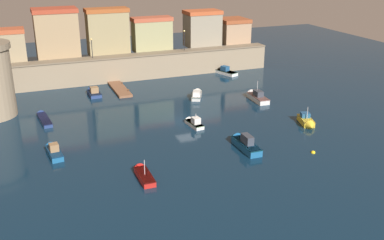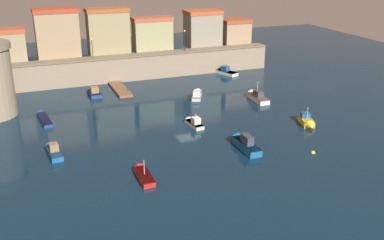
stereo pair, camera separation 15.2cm
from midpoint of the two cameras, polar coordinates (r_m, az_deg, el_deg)
The scene contains 17 objects.
ground_plane at distance 61.95m, azimuth -0.66°, elevation -0.12°, with size 132.37×132.37×0.00m, color #0C2338.
quay_wall at distance 82.59m, azimuth -6.47°, elevation 6.74°, with size 49.73×2.92×4.50m.
old_town_backdrop at distance 84.58m, azimuth -7.67°, elevation 10.86°, with size 46.86×5.99×8.45m.
pier_dock at distance 76.53m, azimuth -8.99°, elevation 3.87°, with size 2.16×8.99×0.70m.
quay_lamp_0 at distance 79.96m, azimuth -12.41°, elevation 9.21°, with size 0.32×0.32×3.35m.
quay_lamp_1 at distance 84.15m, azimuth -0.88°, elevation 10.39°, with size 0.32×0.32×3.73m.
moored_boat_0 at distance 74.94m, azimuth -12.22°, elevation 3.49°, with size 1.87×4.53×2.04m.
moored_boat_1 at distance 47.43m, azimuth -6.19°, elevation -6.65°, with size 1.28×5.17×2.48m.
moored_boat_2 at distance 54.02m, azimuth 6.55°, elevation -2.83°, with size 1.61×6.43×2.16m.
moored_boat_3 at distance 60.34m, azimuth 0.17°, elevation -0.28°, with size 1.62×4.37×2.16m.
moored_boat_4 at distance 72.24m, azimuth 0.74°, elevation 3.30°, with size 3.52×5.32×1.60m.
moored_boat_5 at distance 65.74m, azimuth -18.15°, elevation 0.33°, with size 1.82×6.96×1.08m.
moored_boat_6 at distance 62.29m, azimuth 14.35°, elevation -0.20°, with size 2.67×4.64×2.76m.
moored_boat_7 at distance 54.39m, azimuth -17.02°, elevation -3.61°, with size 1.78×5.31×1.81m.
moored_boat_8 at distance 71.53m, azimuth 8.09°, elevation 3.01°, with size 1.90×6.21×3.42m.
moored_boat_9 at distance 86.31m, azimuth 3.95°, elevation 6.17°, with size 3.54×6.08×1.94m.
mooring_buoy_0 at distance 54.22m, azimuth 15.05°, elevation -4.02°, with size 0.52×0.52×0.52m, color yellow.
Camera 2 is at (-20.39, -54.19, 22.03)m, focal length 42.38 mm.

